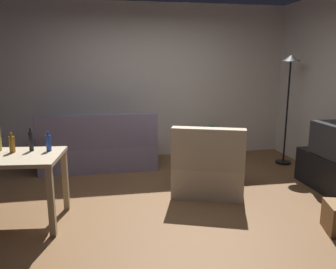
{
  "coord_description": "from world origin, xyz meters",
  "views": [
    {
      "loc": [
        -0.69,
        -3.84,
        1.72
      ],
      "look_at": [
        0.1,
        0.5,
        0.75
      ],
      "focal_mm": 36.06,
      "sensor_mm": 36.0,
      "label": 1
    }
  ],
  "objects": [
    {
      "name": "ground_plane",
      "position": [
        0.0,
        0.0,
        -0.01
      ],
      "size": [
        5.2,
        4.4,
        0.02
      ],
      "primitive_type": "cube",
      "color": "brown"
    },
    {
      "name": "potted_plant",
      "position": [
        1.15,
        1.9,
        0.33
      ],
      "size": [
        0.36,
        0.36,
        0.57
      ],
      "color": "brown",
      "rests_on": "ground_plane"
    },
    {
      "name": "armchair",
      "position": [
        0.61,
        0.27,
        0.32
      ],
      "size": [
        1.13,
        1.1,
        0.92
      ],
      "rotation": [
        0.0,
        0.0,
        2.79
      ],
      "color": "beige",
      "rests_on": "ground_plane"
    },
    {
      "name": "tv_stand",
      "position": [
        2.25,
        -0.01,
        0.24
      ],
      "size": [
        0.44,
        1.1,
        0.48
      ],
      "rotation": [
        0.0,
        0.0,
        1.57
      ],
      "color": "black",
      "rests_on": "ground_plane"
    },
    {
      "name": "wall_rear",
      "position": [
        0.0,
        2.2,
        1.35
      ],
      "size": [
        5.2,
        0.1,
        2.7
      ],
      "primitive_type": "cube",
      "color": "silver",
      "rests_on": "ground_plane"
    },
    {
      "name": "bottle_blue",
      "position": [
        -1.33,
        -0.13,
        0.85
      ],
      "size": [
        0.05,
        0.05,
        0.21
      ],
      "color": "#2347A3",
      "rests_on": "desk"
    },
    {
      "name": "bottle_dark",
      "position": [
        -1.51,
        -0.09,
        0.87
      ],
      "size": [
        0.05,
        0.05,
        0.25
      ],
      "color": "black",
      "rests_on": "desk"
    },
    {
      "name": "desk",
      "position": [
        -1.79,
        -0.23,
        0.65
      ],
      "size": [
        1.27,
        0.82,
        0.76
      ],
      "rotation": [
        0.0,
        0.0,
        -0.11
      ],
      "color": "#C6B28E",
      "rests_on": "ground_plane"
    },
    {
      "name": "torchiere_lamp",
      "position": [
        2.25,
        1.26,
        1.41
      ],
      "size": [
        0.32,
        0.32,
        1.81
      ],
      "color": "black",
      "rests_on": "ground_plane"
    },
    {
      "name": "bottle_amber",
      "position": [
        -1.7,
        -0.13,
        0.85
      ],
      "size": [
        0.06,
        0.06,
        0.21
      ],
      "color": "#9E6019",
      "rests_on": "desk"
    },
    {
      "name": "tv",
      "position": [
        2.25,
        -0.01,
        0.7
      ],
      "size": [
        0.41,
        0.6,
        0.44
      ],
      "rotation": [
        0.0,
        0.0,
        1.57
      ],
      "color": "#2D2D33",
      "rests_on": "tv_stand"
    },
    {
      "name": "couch",
      "position": [
        -0.84,
        1.59,
        0.31
      ],
      "size": [
        1.82,
        0.84,
        0.92
      ],
      "rotation": [
        0.0,
        0.0,
        3.14
      ],
      "color": "gray",
      "rests_on": "ground_plane"
    }
  ]
}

